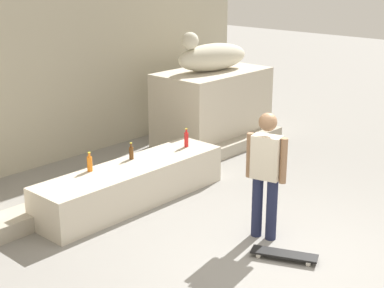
{
  "coord_description": "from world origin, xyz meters",
  "views": [
    {
      "loc": [
        -5.26,
        -3.44,
        3.45
      ],
      "look_at": [
        0.15,
        1.51,
        1.1
      ],
      "focal_mm": 54.01,
      "sensor_mm": 36.0,
      "label": 1
    }
  ],
  "objects_px": {
    "skater": "(266,171)",
    "bottle_red": "(186,139)",
    "bottle_orange": "(90,163)",
    "bottle_brown": "(131,152)",
    "skateboard": "(284,254)",
    "statue_reclining_right": "(211,56)"
  },
  "relations": [
    {
      "from": "skateboard",
      "to": "statue_reclining_right",
      "type": "bearing_deg",
      "value": -62.15
    },
    {
      "from": "statue_reclining_right",
      "to": "bottle_red",
      "type": "xyz_separation_m",
      "value": [
        -1.89,
        -1.11,
        -0.99
      ]
    },
    {
      "from": "skater",
      "to": "bottle_orange",
      "type": "relative_size",
      "value": 5.89
    },
    {
      "from": "bottle_red",
      "to": "skater",
      "type": "bearing_deg",
      "value": -110.73
    },
    {
      "from": "skater",
      "to": "bottle_orange",
      "type": "bearing_deg",
      "value": 8.49
    },
    {
      "from": "statue_reclining_right",
      "to": "bottle_red",
      "type": "distance_m",
      "value": 2.41
    },
    {
      "from": "skateboard",
      "to": "bottle_brown",
      "type": "xyz_separation_m",
      "value": [
        0.11,
        2.84,
        0.62
      ]
    },
    {
      "from": "skater",
      "to": "bottle_red",
      "type": "relative_size",
      "value": 5.46
    },
    {
      "from": "bottle_red",
      "to": "bottle_brown",
      "type": "bearing_deg",
      "value": 168.71
    },
    {
      "from": "bottle_brown",
      "to": "bottle_orange",
      "type": "bearing_deg",
      "value": 176.27
    },
    {
      "from": "skater",
      "to": "statue_reclining_right",
      "type": "bearing_deg",
      "value": -53.12
    },
    {
      "from": "skater",
      "to": "skateboard",
      "type": "bearing_deg",
      "value": 136.54
    },
    {
      "from": "bottle_brown",
      "to": "skateboard",
      "type": "bearing_deg",
      "value": -92.17
    },
    {
      "from": "statue_reclining_right",
      "to": "bottle_red",
      "type": "relative_size",
      "value": 5.46
    },
    {
      "from": "statue_reclining_right",
      "to": "bottle_orange",
      "type": "relative_size",
      "value": 5.88
    },
    {
      "from": "bottle_orange",
      "to": "bottle_brown",
      "type": "bearing_deg",
      "value": -3.73
    },
    {
      "from": "statue_reclining_right",
      "to": "skater",
      "type": "distance_m",
      "value": 4.27
    },
    {
      "from": "statue_reclining_right",
      "to": "bottle_brown",
      "type": "distance_m",
      "value": 3.2
    },
    {
      "from": "skateboard",
      "to": "bottle_brown",
      "type": "height_order",
      "value": "bottle_brown"
    },
    {
      "from": "skateboard",
      "to": "bottle_red",
      "type": "distance_m",
      "value": 2.94
    },
    {
      "from": "bottle_red",
      "to": "bottle_brown",
      "type": "xyz_separation_m",
      "value": [
        -1.0,
        0.2,
        -0.02
      ]
    },
    {
      "from": "skater",
      "to": "bottle_red",
      "type": "distance_m",
      "value": 2.27
    }
  ]
}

